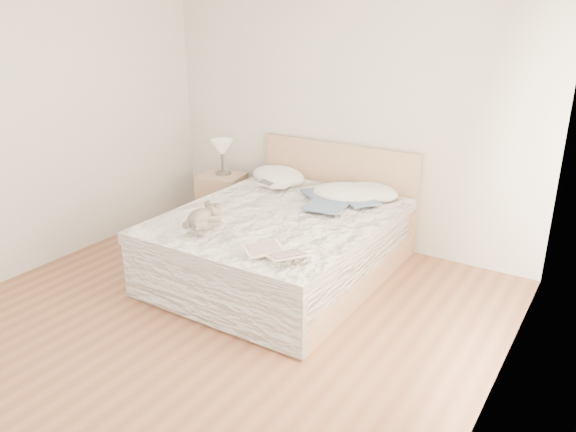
% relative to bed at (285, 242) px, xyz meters
% --- Properties ---
extents(floor, '(4.00, 4.50, 0.00)m').
position_rel_bed_xyz_m(floor, '(0.00, -1.19, -0.31)').
color(floor, brown).
rests_on(floor, ground).
extents(wall_back, '(4.00, 0.02, 2.70)m').
position_rel_bed_xyz_m(wall_back, '(0.00, 1.06, 1.04)').
color(wall_back, silver).
rests_on(wall_back, ground).
extents(wall_left, '(0.02, 4.50, 2.70)m').
position_rel_bed_xyz_m(wall_left, '(-2.00, -1.19, 1.04)').
color(wall_left, silver).
rests_on(wall_left, ground).
extents(wall_right, '(0.02, 4.50, 2.70)m').
position_rel_bed_xyz_m(wall_right, '(2.00, -1.19, 1.04)').
color(wall_right, silver).
rests_on(wall_right, ground).
extents(window, '(0.02, 1.30, 1.10)m').
position_rel_bed_xyz_m(window, '(1.99, -0.89, 1.14)').
color(window, white).
rests_on(window, wall_right).
extents(bed, '(1.72, 2.14, 1.00)m').
position_rel_bed_xyz_m(bed, '(0.00, 0.00, 0.00)').
color(bed, tan).
rests_on(bed, floor).
extents(nightstand, '(0.51, 0.47, 0.56)m').
position_rel_bed_xyz_m(nightstand, '(-1.24, 0.68, -0.03)').
color(nightstand, tan).
rests_on(nightstand, floor).
extents(table_lamp, '(0.27, 0.27, 0.37)m').
position_rel_bed_xyz_m(table_lamp, '(-1.25, 0.71, 0.52)').
color(table_lamp, '#504A46').
rests_on(table_lamp, nightstand).
extents(pillow_left, '(0.72, 0.58, 0.19)m').
position_rel_bed_xyz_m(pillow_left, '(-0.55, 0.74, 0.33)').
color(pillow_left, white).
rests_on(pillow_left, bed).
extents(pillow_middle, '(0.72, 0.61, 0.19)m').
position_rel_bed_xyz_m(pillow_middle, '(0.29, 0.60, 0.33)').
color(pillow_middle, silver).
rests_on(pillow_middle, bed).
extents(pillow_right, '(0.54, 0.39, 0.16)m').
position_rel_bed_xyz_m(pillow_right, '(0.47, 0.77, 0.33)').
color(pillow_right, white).
rests_on(pillow_right, bed).
extents(blouse, '(0.62, 0.65, 0.02)m').
position_rel_bed_xyz_m(blouse, '(0.27, 0.31, 0.32)').
color(blouse, '#3C4F6E').
rests_on(blouse, bed).
extents(photo_book, '(0.39, 0.30, 0.03)m').
position_rel_bed_xyz_m(photo_book, '(-0.44, 0.52, 0.32)').
color(photo_book, white).
rests_on(photo_book, bed).
extents(childrens_book, '(0.50, 0.46, 0.03)m').
position_rel_bed_xyz_m(childrens_book, '(0.46, -0.84, 0.32)').
color(childrens_book, beige).
rests_on(childrens_book, bed).
extents(teddy_bear, '(0.25, 0.34, 0.17)m').
position_rel_bed_xyz_m(teddy_bear, '(-0.31, -0.75, 0.34)').
color(teddy_bear, '#63594D').
rests_on(teddy_bear, bed).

